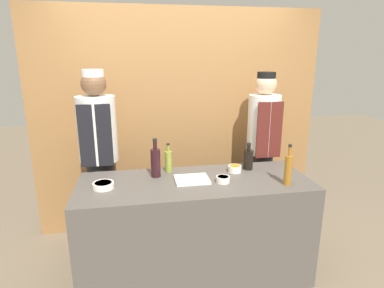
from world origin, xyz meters
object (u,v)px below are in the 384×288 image
cutting_board (192,179)px  bottle_oil (168,161)px  bottle_soy (248,159)px  chef_left (99,156)px  bottle_amber (288,169)px  sauce_bowl_orange (235,168)px  sauce_bowl_red (103,185)px  sauce_bowl_purple (223,179)px  bottle_wine (156,162)px  chef_right (262,149)px

cutting_board → bottle_oil: bearing=124.1°
bottle_soy → chef_left: bearing=164.1°
bottle_amber → sauce_bowl_orange: bearing=132.8°
sauce_bowl_red → bottle_soy: bearing=9.9°
bottle_soy → cutting_board: bearing=-161.3°
bottle_oil → chef_left: size_ratio=0.15×
bottle_amber → sauce_bowl_purple: bearing=164.7°
sauce_bowl_orange → cutting_board: 0.44m
sauce_bowl_red → bottle_wine: size_ratio=0.49×
bottle_oil → chef_left: bearing=152.6°
bottle_wine → bottle_soy: (0.85, 0.04, -0.03)m
sauce_bowl_red → bottle_oil: size_ratio=0.62×
bottle_wine → bottle_oil: size_ratio=1.28×
sauce_bowl_red → bottle_amber: bottle_amber is taller
bottle_amber → bottle_soy: bottle_amber is taller
cutting_board → chef_right: (0.85, 0.58, 0.06)m
bottle_amber → chef_left: chef_left is taller
cutting_board → bottle_wine: (-0.29, 0.15, 0.12)m
bottle_wine → bottle_soy: size_ratio=1.36×
sauce_bowl_orange → bottle_soy: 0.16m
sauce_bowl_purple → chef_right: chef_right is taller
sauce_bowl_purple → bottle_oil: 0.54m
sauce_bowl_orange → sauce_bowl_red: (-1.13, -0.17, -0.01)m
cutting_board → bottle_amber: 0.79m
sauce_bowl_orange → bottle_soy: bottle_soy is taller
sauce_bowl_purple → sauce_bowl_orange: bearing=52.2°
bottle_oil → sauce_bowl_orange: bearing=-10.8°
sauce_bowl_orange → bottle_oil: bottle_oil is taller
cutting_board → bottle_oil: 0.32m
cutting_board → sauce_bowl_purple: bearing=-18.5°
sauce_bowl_red → sauce_bowl_purple: size_ratio=1.46×
sauce_bowl_orange → bottle_soy: (0.14, 0.05, 0.06)m
bottle_oil → sauce_bowl_red: bearing=-152.6°
sauce_bowl_purple → bottle_amber: 0.53m
sauce_bowl_orange → bottle_amber: bearing=-47.2°
sauce_bowl_purple → bottle_soy: size_ratio=0.45×
chef_left → chef_right: (1.66, 0.00, -0.01)m
chef_right → bottle_wine: bearing=-159.6°
sauce_bowl_purple → bottle_wine: (-0.54, 0.23, 0.10)m
bottle_wine → chef_right: bearing=20.4°
sauce_bowl_red → sauce_bowl_orange: bearing=8.6°
sauce_bowl_red → chef_right: 1.69m
sauce_bowl_purple → chef_right: bearing=47.4°
sauce_bowl_orange → chef_right: chef_right is taller
sauce_bowl_purple → bottle_oil: bottle_oil is taller
sauce_bowl_red → chef_right: size_ratio=0.09×
bottle_amber → chef_right: size_ratio=0.19×
bottle_soy → sauce_bowl_purple: bearing=-139.0°
cutting_board → chef_left: 0.99m
sauce_bowl_orange → bottle_oil: (-0.59, 0.11, 0.07)m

